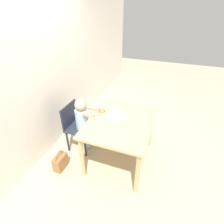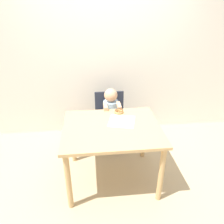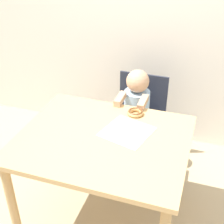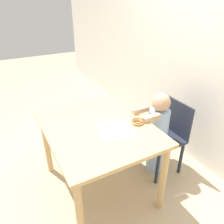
{
  "view_description": "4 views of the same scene",
  "coord_description": "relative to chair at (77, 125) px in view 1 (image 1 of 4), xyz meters",
  "views": [
    {
      "loc": [
        -1.98,
        -0.6,
        2.22
      ],
      "look_at": [
        0.02,
        0.14,
        0.88
      ],
      "focal_mm": 28.0,
      "sensor_mm": 36.0,
      "label": 1
    },
    {
      "loc": [
        -0.22,
        -2.13,
        2.04
      ],
      "look_at": [
        0.02,
        0.14,
        0.88
      ],
      "focal_mm": 35.0,
      "sensor_mm": 36.0,
      "label": 2
    },
    {
      "loc": [
        0.58,
        -1.55,
        1.96
      ],
      "look_at": [
        0.02,
        0.14,
        0.88
      ],
      "focal_mm": 50.0,
      "sensor_mm": 36.0,
      "label": 3
    },
    {
      "loc": [
        1.53,
        -0.69,
        1.82
      ],
      "look_at": [
        0.02,
        0.14,
        0.88
      ],
      "focal_mm": 35.0,
      "sensor_mm": 36.0,
      "label": 4
    }
  ],
  "objects": [
    {
      "name": "dining_table",
      "position": [
        -0.06,
        -0.78,
        0.21
      ],
      "size": [
        1.11,
        0.91,
        0.76
      ],
      "color": "tan",
      "rests_on": "ground_plane"
    },
    {
      "name": "donut",
      "position": [
        0.07,
        -0.44,
        0.33
      ],
      "size": [
        0.12,
        0.12,
        0.03
      ],
      "color": "tan",
      "rests_on": "dining_table"
    },
    {
      "name": "child_figure",
      "position": [
        0.0,
        -0.12,
        0.06
      ],
      "size": [
        0.23,
        0.38,
        0.96
      ],
      "color": "#99BCE0",
      "rests_on": "ground_plane"
    },
    {
      "name": "handbag",
      "position": [
        -0.55,
        0.02,
        -0.32
      ],
      "size": [
        0.24,
        0.13,
        0.34
      ],
      "color": "brown",
      "rests_on": "ground_plane"
    },
    {
      "name": "chair",
      "position": [
        0.0,
        0.0,
        0.0
      ],
      "size": [
        0.44,
        0.4,
        0.83
      ],
      "color": "#232838",
      "rests_on": "ground_plane"
    },
    {
      "name": "napkin",
      "position": [
        0.07,
        -0.67,
        0.32
      ],
      "size": [
        0.37,
        0.37,
        0.0
      ],
      "color": "white",
      "rests_on": "dining_table"
    },
    {
      "name": "wall_back",
      "position": [
        -0.06,
        0.47,
        0.81
      ],
      "size": [
        8.0,
        0.05,
        2.5
      ],
      "color": "silver",
      "rests_on": "ground_plane"
    },
    {
      "name": "ground_plane",
      "position": [
        -0.06,
        -0.78,
        -0.44
      ],
      "size": [
        12.0,
        12.0,
        0.0
      ],
      "primitive_type": "plane",
      "color": "tan"
    }
  ]
}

